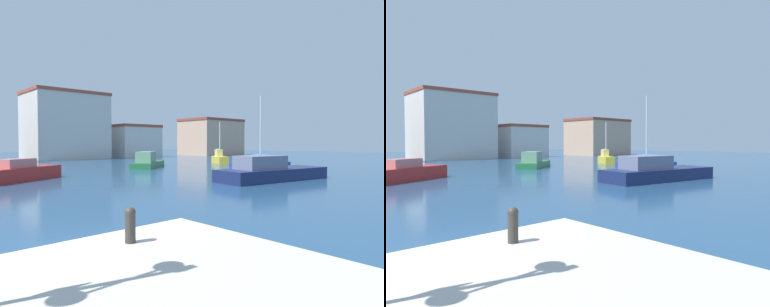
# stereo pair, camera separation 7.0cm
# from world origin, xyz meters

# --- Properties ---
(water) EXTENTS (160.00, 160.00, 0.00)m
(water) POSITION_xyz_m (15.00, 20.00, 0.00)
(water) COLOR navy
(water) RESTS_ON ground
(mooring_bollard) EXTENTS (0.20, 0.20, 0.63)m
(mooring_bollard) POSITION_xyz_m (0.35, -2.13, 1.28)
(mooring_bollard) COLOR #38332D
(mooring_bollard) RESTS_ON pier_quay
(sailboat_yellow_outer_mooring) EXTENTS (3.25, 4.16, 5.37)m
(sailboat_yellow_outer_mooring) POSITION_xyz_m (29.35, 22.43, 0.64)
(sailboat_yellow_outer_mooring) COLOR gold
(sailboat_yellow_outer_mooring) RESTS_ON water
(motorboat_green_distant_north) EXTENTS (6.63, 6.15, 1.72)m
(motorboat_green_distant_north) POSITION_xyz_m (18.42, 23.01, 0.60)
(motorboat_green_distant_north) COLOR #28703D
(motorboat_green_distant_north) RESTS_ON water
(motorboat_navy_near_pier) EXTENTS (9.16, 4.02, 1.78)m
(motorboat_navy_near_pier) POSITION_xyz_m (17.46, 6.64, 0.63)
(motorboat_navy_near_pier) COLOR #19234C
(motorboat_navy_near_pier) RESTS_ON water
(sailboat_blue_mid_harbor) EXTENTS (6.99, 4.01, 7.79)m
(sailboat_blue_mid_harbor) POSITION_xyz_m (27.65, 14.78, 0.48)
(sailboat_blue_mid_harbor) COLOR #233D93
(sailboat_blue_mid_harbor) RESTS_ON water
(motorboat_red_far_right) EXTENTS (6.39, 4.72, 1.56)m
(motorboat_red_far_right) POSITION_xyz_m (4.34, 18.36, 0.58)
(motorboat_red_far_right) COLOR #B22823
(motorboat_red_far_right) RESTS_ON water
(warehouse_block) EXTENTS (12.02, 9.55, 10.93)m
(warehouse_block) POSITION_xyz_m (19.64, 48.12, 5.48)
(warehouse_block) COLOR beige
(warehouse_block) RESTS_ON ground
(yacht_club) EXTENTS (8.21, 5.85, 5.97)m
(yacht_club) POSITION_xyz_m (31.79, 45.71, 3.00)
(yacht_club) COLOR beige
(yacht_club) RESTS_ON ground
(harbor_office) EXTENTS (12.04, 9.26, 7.78)m
(harbor_office) POSITION_xyz_m (50.42, 44.34, 3.90)
(harbor_office) COLOR tan
(harbor_office) RESTS_ON ground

